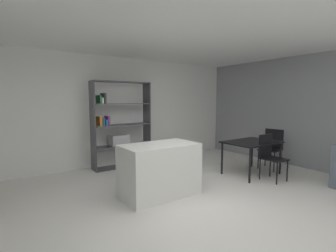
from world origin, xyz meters
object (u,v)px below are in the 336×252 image
object	(u,v)px
dining_table	(252,145)
dining_chair_window_side	(272,145)
dining_chair_near	(270,153)
open_bookshelf	(119,127)
kitchen_island	(160,170)

from	to	relation	value
dining_table	dining_chair_window_side	size ratio (longest dim) A/B	1.25
dining_table	dining_chair_near	distance (m)	0.47
open_bookshelf	dining_table	size ratio (longest dim) A/B	1.77
dining_chair_near	dining_chair_window_side	bearing A→B (deg)	31.82
kitchen_island	open_bookshelf	distance (m)	2.19
open_bookshelf	kitchen_island	bearing A→B (deg)	-94.53
dining_table	dining_chair_window_side	distance (m)	0.83
open_bookshelf	dining_chair_near	distance (m)	3.52
kitchen_island	dining_chair_window_side	distance (m)	3.20
dining_table	kitchen_island	bearing A→B (deg)	176.53
dining_chair_window_side	open_bookshelf	bearing A→B (deg)	-135.18
open_bookshelf	dining_chair_window_side	size ratio (longest dim) A/B	2.21
open_bookshelf	dining_table	xyz separation A→B (m)	(2.20, -2.26, -0.33)
kitchen_island	open_bookshelf	world-z (taller)	open_bookshelf
open_bookshelf	dining_chair_window_side	bearing A→B (deg)	-36.61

